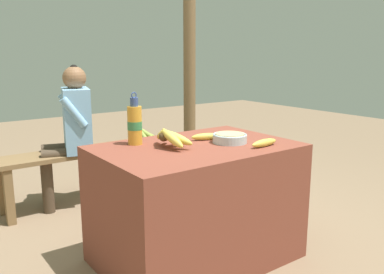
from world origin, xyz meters
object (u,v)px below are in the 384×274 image
at_px(serving_bowl, 230,137).
at_px(seated_vendor, 71,126).
at_px(loose_banana_front, 264,143).
at_px(banana_bunch_green, 143,134).
at_px(support_post_far, 189,61).
at_px(banana_bunch_ripe, 170,137).
at_px(wooden_bench, 93,157).
at_px(water_bottle, 135,124).
at_px(loose_banana_side, 207,137).

distance_m(serving_bowl, seated_vendor, 1.44).
height_order(loose_banana_front, banana_bunch_green, loose_banana_front).
bearing_deg(support_post_far, banana_bunch_ripe, -129.08).
xyz_separation_m(serving_bowl, wooden_bench, (-0.30, 1.38, -0.36)).
distance_m(water_bottle, loose_banana_side, 0.45).
bearing_deg(seated_vendor, loose_banana_side, 125.01).
xyz_separation_m(banana_bunch_ripe, banana_bunch_green, (0.54, 1.27, -0.26)).
relative_size(loose_banana_side, seated_vendor, 0.17).
bearing_deg(loose_banana_side, water_bottle, 159.40).
relative_size(loose_banana_side, banana_bunch_green, 0.68).
bearing_deg(banana_bunch_green, wooden_bench, 179.51).
relative_size(banana_bunch_ripe, seated_vendor, 0.28).
bearing_deg(loose_banana_side, seated_vendor, 108.68).
distance_m(seated_vendor, banana_bunch_green, 0.67).
bearing_deg(banana_bunch_ripe, banana_bunch_green, 67.01).
bearing_deg(banana_bunch_green, banana_bunch_ripe, -112.99).
distance_m(loose_banana_front, wooden_bench, 1.66).
relative_size(serving_bowl, banana_bunch_green, 0.70).
xyz_separation_m(serving_bowl, banana_bunch_green, (0.18, 1.37, -0.22)).
xyz_separation_m(water_bottle, seated_vendor, (-0.00, 1.06, -0.17)).
bearing_deg(support_post_far, loose_banana_side, -122.38).
distance_m(seated_vendor, support_post_far, 1.45).
height_order(wooden_bench, seated_vendor, seated_vendor).
xyz_separation_m(banana_bunch_green, support_post_far, (0.68, 0.23, 0.63)).
height_order(serving_bowl, banana_bunch_green, serving_bowl).
bearing_deg(seated_vendor, banana_bunch_ripe, 111.72).
xyz_separation_m(loose_banana_front, loose_banana_side, (-0.16, 0.33, 0.00)).
xyz_separation_m(banana_bunch_ripe, seated_vendor, (-0.12, 1.26, -0.11)).
relative_size(banana_bunch_ripe, loose_banana_front, 1.54).
relative_size(seated_vendor, support_post_far, 0.50).
distance_m(banana_bunch_ripe, banana_bunch_green, 1.41).
bearing_deg(water_bottle, banana_bunch_green, 58.69).
bearing_deg(support_post_far, wooden_bench, -168.90).
bearing_deg(loose_banana_front, water_bottle, 139.35).
relative_size(serving_bowl, loose_banana_side, 1.04).
bearing_deg(support_post_far, water_bottle, -135.59).
height_order(banana_bunch_green, support_post_far, support_post_far).
height_order(seated_vendor, support_post_far, support_post_far).
relative_size(loose_banana_front, loose_banana_side, 1.06).
bearing_deg(wooden_bench, seated_vendor, -174.04).
bearing_deg(support_post_far, serving_bowl, -118.28).
relative_size(loose_banana_front, wooden_bench, 0.13).
bearing_deg(loose_banana_side, banana_bunch_ripe, -172.23).
xyz_separation_m(loose_banana_front, banana_bunch_green, (0.09, 1.57, -0.21)).
xyz_separation_m(banana_bunch_ripe, water_bottle, (-0.12, 0.19, 0.06)).
bearing_deg(wooden_bench, support_post_far, 11.10).
height_order(banana_bunch_ripe, support_post_far, support_post_far).
bearing_deg(support_post_far, banana_bunch_green, -161.22).
relative_size(wooden_bench, banana_bunch_green, 5.50).
xyz_separation_m(serving_bowl, loose_banana_front, (0.09, -0.19, -0.01)).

